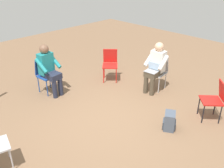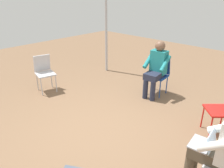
% 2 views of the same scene
% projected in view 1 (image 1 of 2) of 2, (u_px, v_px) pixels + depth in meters
% --- Properties ---
extents(ground_plane, '(14.00, 14.00, 0.00)m').
position_uv_depth(ground_plane, '(108.00, 120.00, 5.20)').
color(ground_plane, brown).
extents(chair_south, '(0.44, 0.47, 0.85)m').
position_uv_depth(chair_south, '(159.00, 70.00, 6.30)').
color(chair_south, '#B7B7BC').
rests_on(chair_south, ground).
extents(chair_southeast, '(0.58, 0.59, 0.85)m').
position_uv_depth(chair_southeast, '(110.00, 63.00, 6.76)').
color(chair_southeast, red).
rests_on(chair_southeast, ground).
extents(chair_east, '(0.47, 0.44, 0.85)m').
position_uv_depth(chair_east, '(45.00, 73.00, 6.14)').
color(chair_east, '#1E4799').
rests_on(chair_east, ground).
extents(chair_southwest, '(0.59, 0.58, 0.85)m').
position_uv_depth(chair_southwest, '(215.00, 98.00, 5.03)').
color(chair_southwest, red).
rests_on(chair_southwest, ground).
extents(person_with_laptop, '(0.53, 0.55, 1.24)m').
position_uv_depth(person_with_laptop, '(156.00, 65.00, 6.09)').
color(person_with_laptop, '#4C4233').
rests_on(person_with_laptop, ground).
extents(person_in_teal, '(0.54, 0.53, 1.24)m').
position_uv_depth(person_in_teal, '(49.00, 67.00, 5.96)').
color(person_in_teal, '#23283D').
rests_on(person_in_teal, ground).
extents(backpack_near_laptop_user, '(0.31, 0.34, 0.36)m').
position_uv_depth(backpack_near_laptop_user, '(169.00, 122.00, 4.88)').
color(backpack_near_laptop_user, '#475160').
rests_on(backpack_near_laptop_user, ground).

